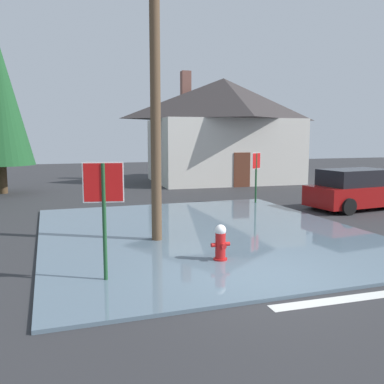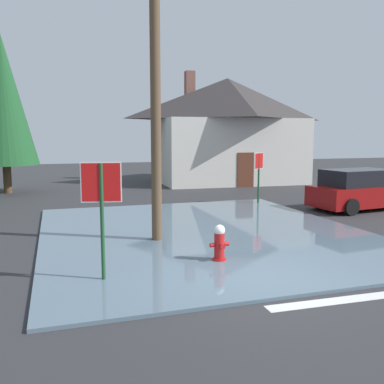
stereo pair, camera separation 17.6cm
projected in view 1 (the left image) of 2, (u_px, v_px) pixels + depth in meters
name	position (u px, v px, depth m)	size (l,w,h in m)	color
ground_plane	(263.00, 281.00, 8.86)	(80.00, 80.00, 0.10)	#2D2D30
flood_puddle	(203.00, 232.00, 12.94)	(9.45, 10.91, 0.07)	slate
lane_stop_bar	(350.00, 298.00, 7.74)	(3.20, 0.30, 0.01)	silver
stop_sign_near	(104.00, 197.00, 8.34)	(0.78, 0.18, 2.44)	#1E4C28
fire_hydrant	(220.00, 244.00, 9.88)	(0.46, 0.39, 0.91)	red
utility_pole	(155.00, 65.00, 11.24)	(1.60, 0.28, 9.26)	brown
stop_sign_far	(256.00, 168.00, 18.29)	(0.58, 0.40, 2.23)	#1E4C28
house	(223.00, 129.00, 27.36)	(9.75, 7.43, 7.09)	beige
parked_car	(359.00, 190.00, 17.23)	(4.62, 2.39, 1.62)	maroon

